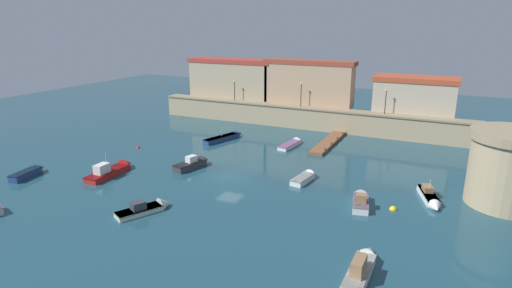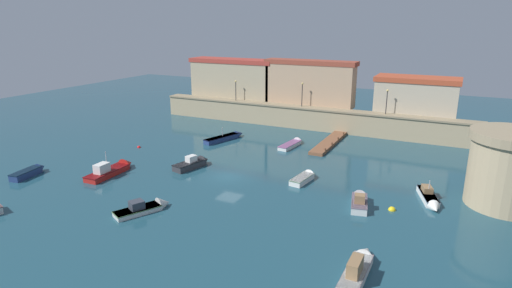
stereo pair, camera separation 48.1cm
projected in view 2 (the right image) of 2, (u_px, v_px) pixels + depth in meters
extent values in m
plane|color=#1E4756|center=(229.00, 176.00, 46.35)|extent=(139.38, 139.38, 0.00)
cube|color=tan|center=(305.00, 118.00, 66.82)|extent=(51.21, 2.15, 3.25)
cube|color=gray|center=(305.00, 107.00, 66.33)|extent=(51.21, 2.45, 0.24)
cube|color=tan|center=(234.00, 80.00, 74.50)|extent=(15.30, 4.37, 6.21)
cube|color=#A7382E|center=(234.00, 61.00, 73.53)|extent=(15.91, 4.54, 0.70)
cube|color=tan|center=(310.00, 85.00, 67.79)|extent=(14.40, 3.08, 6.59)
cube|color=brown|center=(310.00, 62.00, 66.77)|extent=(14.98, 3.20, 0.70)
cube|color=#B9AB92|center=(416.00, 98.00, 62.13)|extent=(11.42, 5.33, 4.71)
cube|color=#B0462A|center=(418.00, 79.00, 61.37)|extent=(11.88, 5.54, 0.70)
cylinder|color=tan|center=(510.00, 174.00, 38.13)|extent=(7.12, 7.12, 6.26)
cube|color=brown|center=(329.00, 143.00, 58.48)|extent=(1.87, 12.03, 0.42)
cylinder|color=brown|center=(343.00, 135.00, 61.97)|extent=(0.20, 0.20, 0.70)
cylinder|color=brown|center=(338.00, 140.00, 59.38)|extent=(0.20, 0.20, 0.70)
cylinder|color=brown|center=(332.00, 145.00, 56.79)|extent=(0.20, 0.20, 0.70)
cylinder|color=brown|center=(325.00, 151.00, 54.20)|extent=(0.20, 0.20, 0.70)
cylinder|color=black|center=(236.00, 91.00, 71.15)|extent=(0.12, 0.12, 3.10)
sphere|color=#F9D172|center=(236.00, 81.00, 70.67)|extent=(0.32, 0.32, 0.32)
cylinder|color=black|center=(302.00, 95.00, 66.04)|extent=(0.12, 0.12, 3.49)
sphere|color=#F9D172|center=(302.00, 83.00, 65.51)|extent=(0.32, 0.32, 0.32)
cylinder|color=black|center=(387.00, 103.00, 60.57)|extent=(0.12, 0.12, 3.31)
sphere|color=#F9D172|center=(388.00, 90.00, 60.06)|extent=(0.32, 0.32, 0.32)
cube|color=navy|center=(26.00, 174.00, 46.01)|extent=(1.76, 3.67, 0.77)
cone|color=navy|center=(41.00, 167.00, 48.03)|extent=(1.28, 1.16, 1.14)
cube|color=#0C1E31|center=(25.00, 171.00, 45.91)|extent=(1.80, 3.75, 0.08)
cube|color=navy|center=(222.00, 139.00, 59.96)|extent=(2.85, 5.93, 0.68)
cone|color=navy|center=(239.00, 134.00, 62.46)|extent=(1.51, 1.67, 1.16)
cube|color=#131634|center=(222.00, 137.00, 59.88)|extent=(2.91, 6.05, 0.08)
cylinder|color=#B2B2B7|center=(222.00, 132.00, 59.81)|extent=(0.08, 0.08, 1.26)
cube|color=silver|center=(355.00, 276.00, 27.60)|extent=(1.38, 5.25, 0.66)
cone|color=silver|center=(366.00, 253.00, 30.41)|extent=(1.28, 1.41, 1.27)
cube|color=#7A535C|center=(355.00, 272.00, 27.52)|extent=(1.41, 5.36, 0.08)
cube|color=olive|center=(355.00, 266.00, 27.24)|extent=(0.77, 1.81, 1.01)
cube|color=silver|center=(138.00, 211.00, 37.33)|extent=(3.14, 4.30, 0.46)
cone|color=silver|center=(164.00, 204.00, 38.82)|extent=(1.79, 1.65, 1.43)
cube|color=#537849|center=(137.00, 209.00, 37.28)|extent=(3.20, 4.38, 0.08)
cube|color=#333842|center=(137.00, 205.00, 37.14)|extent=(1.48, 1.53, 0.73)
cube|color=white|center=(290.00, 145.00, 56.99)|extent=(1.76, 4.64, 0.53)
cone|color=white|center=(299.00, 140.00, 59.30)|extent=(1.35, 1.39, 1.22)
cube|color=#865182|center=(290.00, 144.00, 56.92)|extent=(1.79, 4.74, 0.08)
cube|color=#333338|center=(189.00, 165.00, 48.72)|extent=(2.38, 4.15, 0.75)
cone|color=#333338|center=(205.00, 160.00, 50.53)|extent=(1.64, 1.40, 1.42)
cube|color=black|center=(189.00, 163.00, 48.63)|extent=(2.42, 4.24, 0.08)
cube|color=silver|center=(191.00, 159.00, 48.77)|extent=(1.11, 1.36, 0.71)
cube|color=white|center=(302.00, 179.00, 44.59)|extent=(1.70, 3.59, 0.61)
cone|color=white|center=(311.00, 173.00, 46.32)|extent=(1.32, 1.11, 1.20)
cube|color=#5B825B|center=(302.00, 177.00, 44.51)|extent=(1.74, 3.66, 0.08)
cube|color=red|center=(107.00, 173.00, 46.44)|extent=(1.95, 5.43, 0.62)
cone|color=red|center=(127.00, 164.00, 49.36)|extent=(1.69, 1.47, 1.63)
cube|color=maroon|center=(107.00, 171.00, 46.36)|extent=(1.99, 5.54, 0.08)
cube|color=silver|center=(102.00, 168.00, 45.57)|extent=(1.09, 1.66, 1.00)
cylinder|color=#B2B2B7|center=(106.00, 161.00, 46.09)|extent=(0.08, 0.08, 2.18)
cube|color=white|center=(428.00, 196.00, 40.27)|extent=(2.44, 4.52, 0.60)
cone|color=white|center=(435.00, 208.00, 37.67)|extent=(1.43, 1.50, 1.11)
cube|color=slate|center=(428.00, 194.00, 40.20)|extent=(2.49, 4.61, 0.08)
cube|color=olive|center=(427.00, 189.00, 40.56)|extent=(1.24, 1.60, 0.53)
cylinder|color=#B2B2B7|center=(429.00, 187.00, 39.87)|extent=(0.08, 0.08, 1.38)
cube|color=white|center=(359.00, 204.00, 38.48)|extent=(2.12, 3.85, 0.72)
cone|color=white|center=(360.00, 194.00, 40.60)|extent=(1.50, 1.27, 1.31)
cube|color=slate|center=(359.00, 201.00, 38.39)|extent=(2.16, 3.93, 0.08)
cube|color=olive|center=(360.00, 199.00, 37.76)|extent=(1.08, 1.04, 0.77)
sphere|color=yellow|center=(392.00, 210.00, 38.02)|extent=(0.66, 0.66, 0.66)
sphere|color=red|center=(139.00, 148.00, 56.89)|extent=(0.49, 0.49, 0.49)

